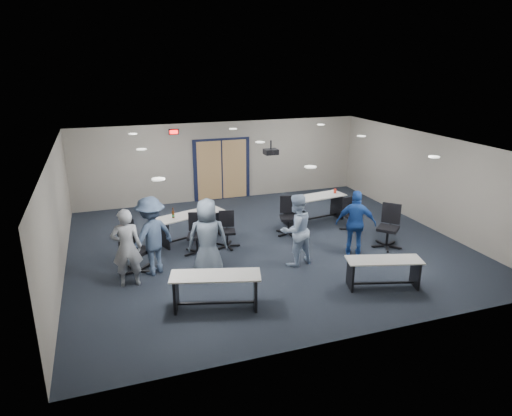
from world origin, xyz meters
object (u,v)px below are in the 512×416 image
object	(u,v)px
table_front_right	(383,268)
chair_back_a	(197,234)
chair_back_d	(352,215)
person_lightblue	(296,230)
table_back_left	(191,222)
chair_loose_left	(136,249)
table_front_left	(216,285)
chair_back_b	(227,230)
person_back	(151,236)
person_gray	(127,248)
table_back_right	(314,204)
person_plaid	(208,239)
person_navy	(356,223)
chair_back_c	(289,216)
chair_loose_right	(388,227)

from	to	relation	value
table_front_right	chair_back_a	size ratio (longest dim) A/B	1.63
table_front_right	chair_back_d	bearing A→B (deg)	86.95
chair_back_d	person_lightblue	bearing A→B (deg)	-158.64
table_back_left	chair_loose_left	world-z (taller)	chair_loose_left
table_front_left	chair_back_a	distance (m)	2.74
table_front_right	chair_back_b	bearing A→B (deg)	144.79
table_front_left	chair_back_b	bearing A→B (deg)	86.12
table_front_left	person_back	size ratio (longest dim) A/B	1.01
table_back_left	person_lightblue	size ratio (longest dim) A/B	1.12
person_gray	chair_back_a	bearing A→B (deg)	-140.22
person_lightblue	table_back_right	bearing A→B (deg)	-139.94
person_lightblue	person_plaid	bearing A→B (deg)	-16.93
chair_back_a	person_gray	xyz separation A→B (m)	(-1.75, -1.19, 0.36)
person_gray	chair_back_b	bearing A→B (deg)	-146.89
chair_back_a	table_back_left	bearing A→B (deg)	104.81
person_lightblue	person_back	world-z (taller)	person_back
chair_loose_left	person_navy	xyz separation A→B (m)	(5.27, -0.70, 0.23)
table_back_right	person_gray	size ratio (longest dim) A/B	1.17
person_lightblue	person_back	bearing A→B (deg)	-26.29
table_front_left	person_navy	world-z (taller)	person_navy
chair_back_a	chair_loose_left	bearing A→B (deg)	-140.00
chair_back_c	chair_loose_right	distance (m)	2.68
table_back_right	chair_back_a	xyz separation A→B (m)	(-3.86, -1.21, -0.03)
person_navy	person_back	bearing A→B (deg)	23.04
person_gray	person_lightblue	size ratio (longest dim) A/B	1.00
table_front_left	table_front_right	bearing A→B (deg)	10.59
person_gray	person_lightblue	xyz separation A→B (m)	(3.85, -0.18, -0.00)
table_front_left	person_gray	distance (m)	2.22
table_back_left	person_lightblue	world-z (taller)	person_lightblue
table_back_left	chair_back_c	bearing A→B (deg)	-29.36
table_front_right	table_back_left	distance (m)	5.26
table_front_right	person_back	distance (m)	5.17
table_front_left	chair_back_c	bearing A→B (deg)	63.63
chair_loose_right	person_gray	bearing A→B (deg)	-133.20
chair_loose_left	person_gray	world-z (taller)	person_gray
person_gray	table_back_left	bearing A→B (deg)	-124.13
person_navy	chair_back_a	bearing A→B (deg)	10.02
chair_back_d	chair_back_a	bearing A→B (deg)	171.25
chair_back_b	person_lightblue	xyz separation A→B (m)	(1.26, -1.53, 0.40)
chair_back_a	person_plaid	distance (m)	1.39
person_plaid	person_navy	world-z (taller)	person_plaid
person_navy	chair_back_c	bearing A→B (deg)	-30.80
table_front_left	person_lightblue	distance (m)	2.70
chair_loose_left	chair_loose_right	size ratio (longest dim) A/B	1.05
chair_back_a	chair_back_b	bearing A→B (deg)	27.51
chair_back_a	person_navy	distance (m)	3.98
chair_back_c	person_gray	size ratio (longest dim) A/B	0.61
table_front_right	person_back	size ratio (longest dim) A/B	0.92
chair_loose_left	person_navy	size ratio (longest dim) A/B	0.72
table_front_left	person_lightblue	xyz separation A→B (m)	(2.30, 1.36, 0.39)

